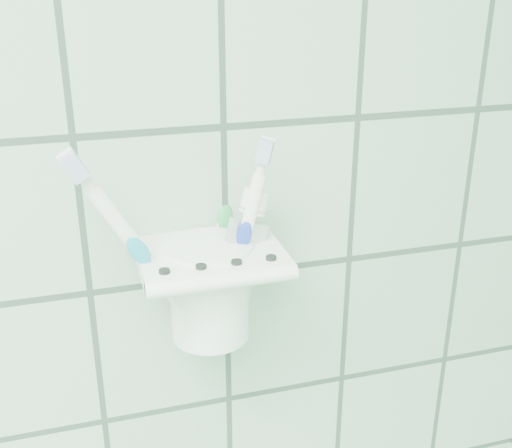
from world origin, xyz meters
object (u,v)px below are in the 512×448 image
toothbrush_blue (212,226)px  toothbrush_orange (222,232)px  cup (209,287)px  holder_bracket (210,258)px  toothpaste_tube (220,253)px  toothbrush_pink (197,227)px

toothbrush_blue → toothbrush_orange: bearing=-28.1°
toothbrush_orange → cup: bearing=-134.2°
holder_bracket → toothpaste_tube: size_ratio=0.88×
holder_bracket → toothbrush_blue: (0.01, 0.01, 0.03)m
cup → toothbrush_orange: 0.06m
toothpaste_tube → toothbrush_orange: bearing=59.8°
holder_bracket → toothpaste_tube: bearing=-13.8°
toothbrush_pink → toothbrush_blue: 0.03m
toothbrush_pink → toothbrush_orange: bearing=19.6°
toothbrush_orange → toothpaste_tube: 0.02m
toothbrush_orange → toothpaste_tube: toothbrush_orange is taller
toothbrush_orange → toothpaste_tube: size_ratio=1.27×
toothbrush_orange → toothbrush_blue: bearing=174.4°
holder_bracket → cup: same height
toothpaste_tube → toothbrush_blue: bearing=95.4°
holder_bracket → toothpaste_tube: (0.01, -0.00, 0.01)m
holder_bracket → toothbrush_pink: 0.04m
toothpaste_tube → holder_bracket: bearing=161.5°
holder_bracket → toothpaste_tube: toothpaste_tube is taller
holder_bracket → cup: size_ratio=1.37×
holder_bracket → toothbrush_pink: (-0.01, -0.00, 0.03)m
toothbrush_pink → toothbrush_orange: 0.03m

